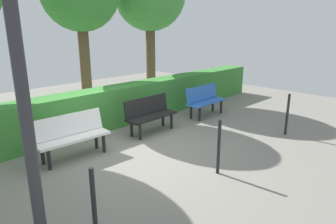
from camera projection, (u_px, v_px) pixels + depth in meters
ground_plane at (141, 150)px, 6.42m from camera, size 16.00×16.00×0.00m
bench_blue at (205, 99)px, 8.72m from camera, size 1.37×0.50×0.86m
bench_black at (150, 113)px, 7.36m from camera, size 1.38×0.49×0.86m
bench_white at (72, 134)px, 5.94m from camera, size 1.46×0.53×0.86m
hedge_row at (123, 104)px, 8.08m from camera, size 11.01×0.63×1.02m
railing_post_near at (287, 114)px, 7.19m from camera, size 0.06×0.06×1.00m
railing_post_mid at (219, 147)px, 5.27m from camera, size 0.06×0.06×1.00m
railing_post_far at (94, 206)px, 3.55m from camera, size 0.06×0.06×1.00m
lamp_post at (16, 47)px, 2.59m from camera, size 0.36×0.36×3.35m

